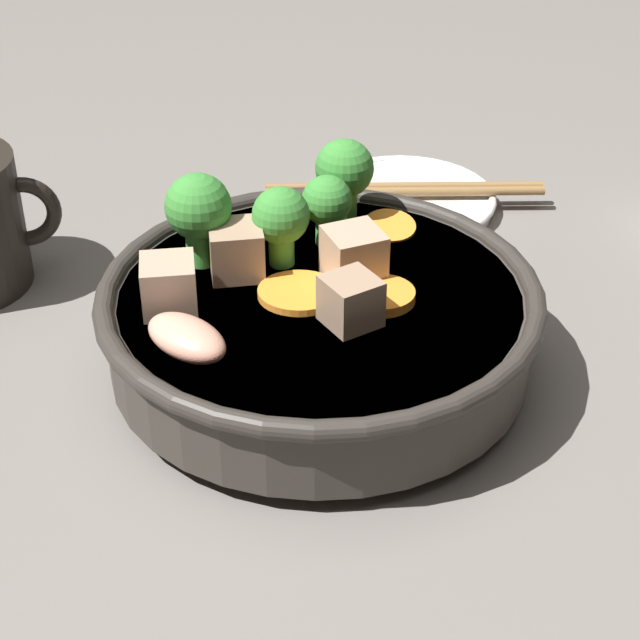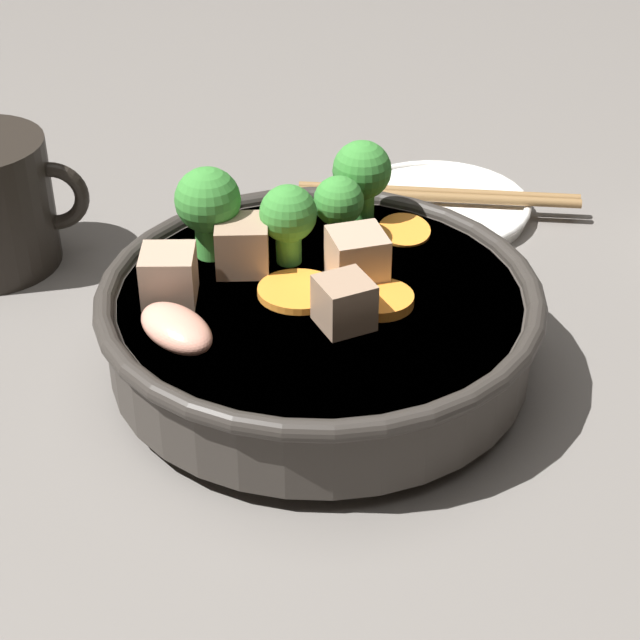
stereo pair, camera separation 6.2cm
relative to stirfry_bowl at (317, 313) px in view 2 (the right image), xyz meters
The scene contains 4 objects.
ground_plane 0.04m from the stirfry_bowl, 57.66° to the right, with size 3.00×3.00×0.00m, color slate.
stirfry_bowl is the anchor object (origin of this frame).
side_saucer 0.22m from the stirfry_bowl, 62.44° to the left, with size 0.14×0.14×0.01m.
chopsticks_pair 0.22m from the stirfry_bowl, 62.44° to the left, with size 0.21×0.05×0.01m.
Camera 2 is at (-0.03, -0.52, 0.38)m, focal length 60.00 mm.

